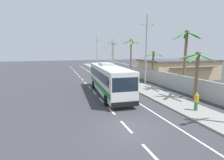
{
  "coord_description": "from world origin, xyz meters",
  "views": [
    {
      "loc": [
        -4.49,
        -10.08,
        5.32
      ],
      "look_at": [
        1.94,
        9.54,
        1.7
      ],
      "focal_mm": 27.79,
      "sensor_mm": 36.0,
      "label": 1
    }
  ],
  "objects_px": {
    "utility_pole_mid": "(146,49)",
    "roadside_building": "(178,69)",
    "palm_nearest": "(186,50)",
    "palm_farthest": "(197,65)",
    "utility_pole_distant": "(97,50)",
    "pedestrian_near_kerb": "(196,101)",
    "palm_fourth": "(153,61)",
    "utility_pole_far": "(112,54)",
    "palm_third": "(113,51)",
    "coach_bus_foreground": "(109,78)",
    "motorcycle_beside_bus": "(105,77)",
    "palm_second": "(131,51)"
  },
  "relations": [
    {
      "from": "pedestrian_near_kerb",
      "to": "palm_fourth",
      "type": "relative_size",
      "value": 0.3
    },
    {
      "from": "coach_bus_foreground",
      "to": "utility_pole_far",
      "type": "xyz_separation_m",
      "value": [
        7.19,
        20.66,
        2.47
      ]
    },
    {
      "from": "coach_bus_foreground",
      "to": "utility_pole_mid",
      "type": "height_order",
      "value": "utility_pole_mid"
    },
    {
      "from": "motorcycle_beside_bus",
      "to": "roadside_building",
      "type": "xyz_separation_m",
      "value": [
        13.62,
        -1.95,
        1.12
      ]
    },
    {
      "from": "palm_fourth",
      "to": "palm_third",
      "type": "bearing_deg",
      "value": 89.72
    },
    {
      "from": "roadside_building",
      "to": "palm_third",
      "type": "bearing_deg",
      "value": 108.18
    },
    {
      "from": "palm_third",
      "to": "roadside_building",
      "type": "xyz_separation_m",
      "value": [
        6.38,
        -19.41,
        -3.06
      ]
    },
    {
      "from": "motorcycle_beside_bus",
      "to": "palm_fourth",
      "type": "xyz_separation_m",
      "value": [
        7.14,
        -3.7,
        2.86
      ]
    },
    {
      "from": "pedestrian_near_kerb",
      "to": "utility_pole_mid",
      "type": "relative_size",
      "value": 0.15
    },
    {
      "from": "pedestrian_near_kerb",
      "to": "palm_second",
      "type": "relative_size",
      "value": 0.22
    },
    {
      "from": "palm_farthest",
      "to": "utility_pole_far",
      "type": "bearing_deg",
      "value": 91.68
    },
    {
      "from": "palm_fourth",
      "to": "palm_farthest",
      "type": "bearing_deg",
      "value": -96.87
    },
    {
      "from": "utility_pole_far",
      "to": "palm_nearest",
      "type": "height_order",
      "value": "utility_pole_far"
    },
    {
      "from": "coach_bus_foreground",
      "to": "palm_second",
      "type": "xyz_separation_m",
      "value": [
        6.98,
        9.06,
        3.17
      ]
    },
    {
      "from": "palm_nearest",
      "to": "roadside_building",
      "type": "height_order",
      "value": "palm_nearest"
    },
    {
      "from": "palm_third",
      "to": "palm_farthest",
      "type": "bearing_deg",
      "value": -92.49
    },
    {
      "from": "utility_pole_mid",
      "to": "roadside_building",
      "type": "xyz_separation_m",
      "value": [
        8.38,
        2.75,
        -3.67
      ]
    },
    {
      "from": "palm_nearest",
      "to": "palm_farthest",
      "type": "bearing_deg",
      "value": -112.68
    },
    {
      "from": "utility_pole_mid",
      "to": "palm_nearest",
      "type": "height_order",
      "value": "utility_pole_mid"
    },
    {
      "from": "palm_nearest",
      "to": "coach_bus_foreground",
      "type": "bearing_deg",
      "value": 168.99
    },
    {
      "from": "utility_pole_distant",
      "to": "palm_third",
      "type": "distance_m",
      "value": 10.84
    },
    {
      "from": "motorcycle_beside_bus",
      "to": "palm_fourth",
      "type": "distance_m",
      "value": 8.54
    },
    {
      "from": "utility_pole_mid",
      "to": "palm_third",
      "type": "distance_m",
      "value": 22.26
    },
    {
      "from": "palm_nearest",
      "to": "palm_farthest",
      "type": "xyz_separation_m",
      "value": [
        -1.48,
        -3.55,
        -1.57
      ]
    },
    {
      "from": "coach_bus_foreground",
      "to": "utility_pole_distant",
      "type": "xyz_separation_m",
      "value": [
        7.33,
        37.05,
        3.35
      ]
    },
    {
      "from": "palm_farthest",
      "to": "roadside_building",
      "type": "distance_m",
      "value": 14.75
    },
    {
      "from": "utility_pole_mid",
      "to": "palm_farthest",
      "type": "relative_size",
      "value": 2.03
    },
    {
      "from": "utility_pole_distant",
      "to": "palm_fourth",
      "type": "relative_size",
      "value": 1.99
    },
    {
      "from": "pedestrian_near_kerb",
      "to": "utility_pole_far",
      "type": "height_order",
      "value": "utility_pole_far"
    },
    {
      "from": "utility_pole_distant",
      "to": "palm_nearest",
      "type": "height_order",
      "value": "utility_pole_distant"
    },
    {
      "from": "coach_bus_foreground",
      "to": "motorcycle_beside_bus",
      "type": "xyz_separation_m",
      "value": [
        2.09,
        8.95,
        -1.26
      ]
    },
    {
      "from": "pedestrian_near_kerb",
      "to": "palm_nearest",
      "type": "distance_m",
      "value": 8.79
    },
    {
      "from": "palm_farthest",
      "to": "utility_pole_distant",
      "type": "bearing_deg",
      "value": 90.84
    },
    {
      "from": "utility_pole_distant",
      "to": "palm_second",
      "type": "bearing_deg",
      "value": -90.71
    },
    {
      "from": "palm_fourth",
      "to": "utility_pole_far",
      "type": "bearing_deg",
      "value": 97.56
    },
    {
      "from": "coach_bus_foreground",
      "to": "utility_pole_distant",
      "type": "height_order",
      "value": "utility_pole_distant"
    },
    {
      "from": "utility_pole_distant",
      "to": "palm_farthest",
      "type": "height_order",
      "value": "utility_pole_distant"
    },
    {
      "from": "palm_second",
      "to": "palm_farthest",
      "type": "distance_m",
      "value": 14.54
    },
    {
      "from": "utility_pole_mid",
      "to": "roadside_building",
      "type": "relative_size",
      "value": 0.76
    },
    {
      "from": "motorcycle_beside_bus",
      "to": "palm_second",
      "type": "bearing_deg",
      "value": 1.3
    },
    {
      "from": "pedestrian_near_kerb",
      "to": "palm_third",
      "type": "height_order",
      "value": "palm_third"
    },
    {
      "from": "utility_pole_far",
      "to": "palm_fourth",
      "type": "relative_size",
      "value": 1.59
    },
    {
      "from": "palm_second",
      "to": "palm_nearest",
      "type": "bearing_deg",
      "value": -77.31
    },
    {
      "from": "pedestrian_near_kerb",
      "to": "palm_farthest",
      "type": "xyz_separation_m",
      "value": [
        2.61,
        2.89,
        2.79
      ]
    },
    {
      "from": "utility_pole_distant",
      "to": "palm_nearest",
      "type": "xyz_separation_m",
      "value": [
        2.1,
        -38.89,
        0.05
      ]
    },
    {
      "from": "motorcycle_beside_bus",
      "to": "coach_bus_foreground",
      "type": "bearing_deg",
      "value": -103.13
    },
    {
      "from": "utility_pole_far",
      "to": "palm_fourth",
      "type": "xyz_separation_m",
      "value": [
        2.05,
        -15.4,
        -0.87
      ]
    },
    {
      "from": "motorcycle_beside_bus",
      "to": "utility_pole_far",
      "type": "bearing_deg",
      "value": 66.46
    },
    {
      "from": "utility_pole_far",
      "to": "motorcycle_beside_bus",
      "type": "bearing_deg",
      "value": -113.54
    },
    {
      "from": "utility_pole_mid",
      "to": "coach_bus_foreground",
      "type": "bearing_deg",
      "value": -149.86
    }
  ]
}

